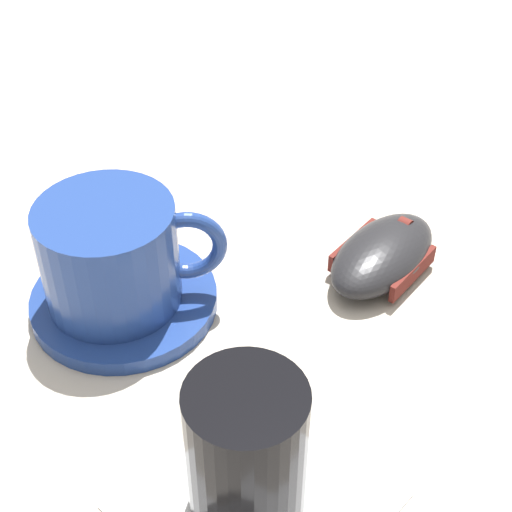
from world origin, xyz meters
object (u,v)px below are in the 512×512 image
at_px(saucer, 124,300).
at_px(drinking_glass, 246,453).
at_px(computer_mouse, 383,254).
at_px(coffee_cup, 113,255).

height_order(saucer, drinking_glass, drinking_glass).
bearing_deg(saucer, computer_mouse, 26.64).
height_order(saucer, coffee_cup, coffee_cup).
height_order(coffee_cup, computer_mouse, coffee_cup).
distance_m(saucer, computer_mouse, 0.19).
distance_m(computer_mouse, drinking_glass, 0.22).
bearing_deg(saucer, drinking_glass, -45.81).
xyz_separation_m(saucer, coffee_cup, (-0.00, -0.00, 0.04)).
xyz_separation_m(computer_mouse, drinking_glass, (-0.04, -0.21, 0.03)).
relative_size(saucer, computer_mouse, 1.09).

